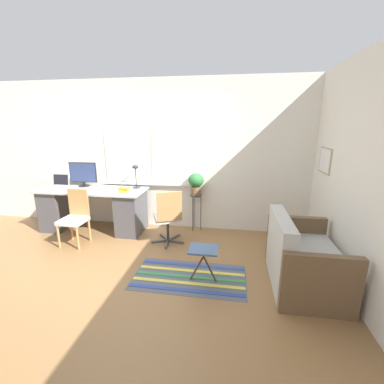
% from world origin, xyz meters
% --- Properties ---
extents(ground_plane, '(14.00, 14.00, 0.00)m').
position_xyz_m(ground_plane, '(0.00, 0.00, 0.00)').
color(ground_plane, olive).
extents(wall_back_with_window, '(9.00, 0.12, 2.70)m').
position_xyz_m(wall_back_with_window, '(0.01, 0.78, 1.36)').
color(wall_back_with_window, white).
rests_on(wall_back_with_window, ground_plane).
extents(wall_right_with_picture, '(0.08, 9.00, 2.70)m').
position_xyz_m(wall_right_with_picture, '(3.12, 0.00, 1.35)').
color(wall_right_with_picture, white).
rests_on(wall_right_with_picture, ground_plane).
extents(desk, '(1.94, 0.70, 0.78)m').
position_xyz_m(desk, '(-0.77, 0.35, 0.41)').
color(desk, '#B2B7BC').
rests_on(desk, ground_plane).
extents(laptop, '(0.33, 0.25, 0.23)m').
position_xyz_m(laptop, '(-1.47, 0.42, 0.83)').
color(laptop, '#B7B7BC').
rests_on(laptop, desk).
extents(monitor, '(0.53, 0.20, 0.45)m').
position_xyz_m(monitor, '(-1.03, 0.55, 1.01)').
color(monitor, black).
rests_on(monitor, desk).
extents(keyboard, '(0.36, 0.13, 0.02)m').
position_xyz_m(keyboard, '(-1.01, 0.16, 0.79)').
color(keyboard, silver).
rests_on(keyboard, desk).
extents(mouse, '(0.04, 0.07, 0.04)m').
position_xyz_m(mouse, '(-0.74, 0.18, 0.80)').
color(mouse, slate).
rests_on(mouse, desk).
extents(desk_lamp, '(0.15, 0.15, 0.43)m').
position_xyz_m(desk_lamp, '(-0.01, 0.58, 1.08)').
color(desk_lamp, '#2D2D33').
rests_on(desk_lamp, desk).
extents(book_stack, '(0.23, 0.16, 0.11)m').
position_xyz_m(book_stack, '(-0.07, 0.15, 0.83)').
color(book_stack, white).
rests_on(book_stack, desk).
extents(desk_chair_wooden, '(0.40, 0.41, 0.89)m').
position_xyz_m(desk_chair_wooden, '(-0.78, -0.20, 0.46)').
color(desk_chair_wooden, '#B2844C').
rests_on(desk_chair_wooden, ground_plane).
extents(office_chair_swivel, '(0.56, 0.56, 0.91)m').
position_xyz_m(office_chair_swivel, '(0.73, 0.01, 0.47)').
color(office_chair_swivel, '#47474C').
rests_on(office_chair_swivel, ground_plane).
extents(couch_loveseat, '(0.77, 1.19, 0.86)m').
position_xyz_m(couch_loveseat, '(2.61, -0.83, 0.30)').
color(couch_loveseat, beige).
rests_on(couch_loveseat, ground_plane).
extents(plant_stand, '(0.22, 0.22, 0.67)m').
position_xyz_m(plant_stand, '(1.09, 0.65, 0.57)').
color(plant_stand, '#333338').
rests_on(plant_stand, ground_plane).
extents(potted_plant, '(0.28, 0.28, 0.40)m').
position_xyz_m(potted_plant, '(1.09, 0.65, 0.91)').
color(potted_plant, brown).
rests_on(potted_plant, plant_stand).
extents(floor_rug_striped, '(1.44, 0.77, 0.01)m').
position_xyz_m(floor_rug_striped, '(1.24, -0.92, 0.00)').
color(floor_rug_striped, '#565B6B').
rests_on(floor_rug_striped, ground_plane).
extents(folding_stool, '(0.35, 0.30, 0.45)m').
position_xyz_m(folding_stool, '(1.42, -0.96, 0.39)').
color(folding_stool, slate).
rests_on(folding_stool, ground_plane).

